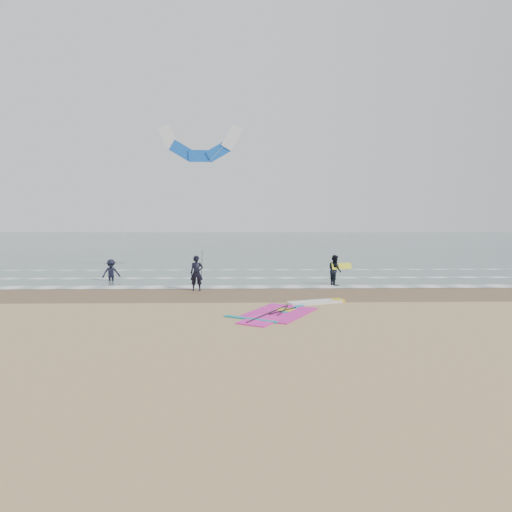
{
  "coord_description": "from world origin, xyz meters",
  "views": [
    {
      "loc": [
        -0.68,
        -18.94,
        4.45
      ],
      "look_at": [
        -0.18,
        5.0,
        2.2
      ],
      "focal_mm": 32.0,
      "sensor_mm": 36.0,
      "label": 1
    }
  ],
  "objects_px": {
    "person_wading": "(111,268)",
    "surf_kite": "(200,147)",
    "windsurf_rig": "(290,310)",
    "person_standing": "(197,273)",
    "person_walking": "(335,270)"
  },
  "relations": [
    {
      "from": "windsurf_rig",
      "to": "person_standing",
      "type": "height_order",
      "value": "person_standing"
    },
    {
      "from": "person_walking",
      "to": "person_standing",
      "type": "bearing_deg",
      "value": 89.0
    },
    {
      "from": "person_wading",
      "to": "surf_kite",
      "type": "height_order",
      "value": "surf_kite"
    },
    {
      "from": "windsurf_rig",
      "to": "person_standing",
      "type": "bearing_deg",
      "value": 131.45
    },
    {
      "from": "person_walking",
      "to": "surf_kite",
      "type": "relative_size",
      "value": 0.19
    },
    {
      "from": "person_wading",
      "to": "surf_kite",
      "type": "xyz_separation_m",
      "value": [
        5.43,
        4.93,
        8.48
      ]
    },
    {
      "from": "windsurf_rig",
      "to": "person_wading",
      "type": "bearing_deg",
      "value": 139.6
    },
    {
      "from": "windsurf_rig",
      "to": "person_walking",
      "type": "xyz_separation_m",
      "value": [
        3.47,
        7.33,
        0.91
      ]
    },
    {
      "from": "person_standing",
      "to": "person_walking",
      "type": "xyz_separation_m",
      "value": [
        8.33,
        1.82,
        -0.07
      ]
    },
    {
      "from": "windsurf_rig",
      "to": "person_walking",
      "type": "bearing_deg",
      "value": 64.65
    },
    {
      "from": "person_wading",
      "to": "surf_kite",
      "type": "bearing_deg",
      "value": 15.26
    },
    {
      "from": "windsurf_rig",
      "to": "surf_kite",
      "type": "height_order",
      "value": "surf_kite"
    },
    {
      "from": "person_walking",
      "to": "person_wading",
      "type": "bearing_deg",
      "value": 69.07
    },
    {
      "from": "person_walking",
      "to": "surf_kite",
      "type": "height_order",
      "value": "surf_kite"
    },
    {
      "from": "person_walking",
      "to": "person_wading",
      "type": "distance_m",
      "value": 14.45
    }
  ]
}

